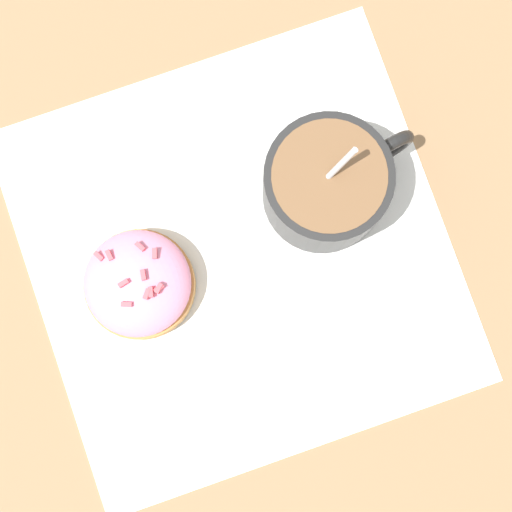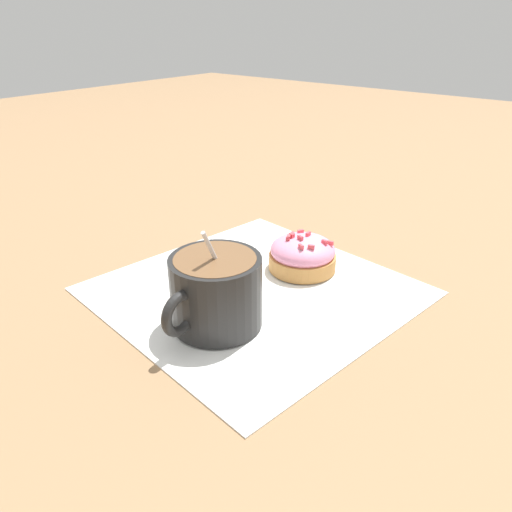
{
  "view_description": "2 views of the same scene",
  "coord_description": "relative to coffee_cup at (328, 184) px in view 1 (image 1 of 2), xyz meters",
  "views": [
    {
      "loc": [
        0.02,
        0.06,
        0.6
      ],
      "look_at": [
        -0.01,
        0.01,
        0.04
      ],
      "focal_mm": 60.0,
      "sensor_mm": 36.0,
      "label": 1
    },
    {
      "loc": [
        -0.35,
        -0.29,
        0.27
      ],
      "look_at": [
        0.01,
        0.01,
        0.04
      ],
      "focal_mm": 35.0,
      "sensor_mm": 36.0,
      "label": 2
    }
  ],
  "objects": [
    {
      "name": "frosted_pastry",
      "position": [
        0.14,
        0.0,
        -0.02
      ],
      "size": [
        0.08,
        0.08,
        0.04
      ],
      "color": "#C18442",
      "rests_on": "paper_napkin"
    },
    {
      "name": "paper_napkin",
      "position": [
        0.07,
        0.01,
        -0.04
      ],
      "size": [
        0.32,
        0.32,
        0.0
      ],
      "color": "white",
      "rests_on": "ground_plane"
    },
    {
      "name": "coffee_cup",
      "position": [
        0.0,
        0.0,
        0.0
      ],
      "size": [
        0.11,
        0.08,
        0.1
      ],
      "color": "black",
      "rests_on": "paper_napkin"
    },
    {
      "name": "ground_plane",
      "position": [
        0.07,
        0.01,
        -0.04
      ],
      "size": [
        3.0,
        3.0,
        0.0
      ],
      "primitive_type": "plane",
      "color": "#93704C"
    }
  ]
}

